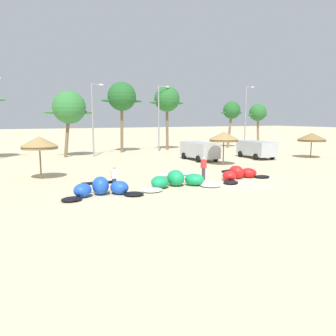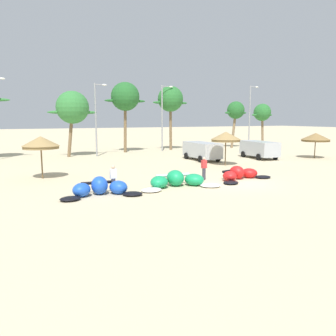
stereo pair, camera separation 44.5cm
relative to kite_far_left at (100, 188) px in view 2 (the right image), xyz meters
name	(u,v)px [view 2 (the right image)]	position (x,y,z in m)	size (l,w,h in m)	color
ground_plane	(238,183)	(9.31, -0.27, -0.40)	(260.00, 260.00, 0.00)	beige
kite_far_left	(100,188)	(0.00, 0.00, 0.00)	(4.72, 2.35, 1.04)	black
kite_left	(177,181)	(4.98, 0.28, 0.00)	(5.48, 2.71, 1.03)	white
kite_left_of_center	(240,174)	(10.14, 0.64, -0.04)	(4.76, 2.77, 0.94)	black
beach_umbrella_near_van	(41,142)	(-2.46, 6.99, 2.20)	(2.60, 2.60, 3.05)	brown
beach_umbrella_middle	(226,137)	(13.37, 7.02, 2.25)	(2.72, 2.72, 3.09)	brown
beach_umbrella_near_palms	(316,137)	(25.50, 7.61, 1.87)	(3.04, 3.04, 2.73)	brown
parked_van	(259,148)	(19.82, 10.06, 0.69)	(2.66, 4.93, 1.84)	#B2B7BC
parked_car_second	(201,150)	(13.41, 11.34, 0.69)	(2.34, 4.97, 1.84)	#B2B7BC
person_near_kites	(204,168)	(7.73, 1.54, 0.42)	(0.36, 0.24, 1.62)	#383842
person_by_umbrellas	(113,179)	(0.86, 0.33, 0.42)	(0.36, 0.24, 1.62)	#383842
palm_left	(72,108)	(2.09, 20.32, 5.05)	(5.43, 3.62, 7.31)	brown
palm_left_of_gap	(125,97)	(8.94, 22.43, 6.51)	(5.34, 3.56, 8.76)	brown
palm_center_left	(170,99)	(15.44, 22.94, 6.39)	(5.14, 3.43, 8.59)	brown
palm_center_right	(236,111)	(25.60, 22.09, 4.94)	(3.80, 2.53, 6.74)	#7F6647
palm_right_of_gap	(262,113)	(31.70, 23.42, 4.72)	(4.04, 2.69, 6.56)	#7F6647
lamppost_west_center	(97,116)	(4.58, 19.48, 4.17)	(1.46, 0.24, 8.15)	gray
lamppost_east_center	(163,115)	(13.78, 21.70, 4.37)	(1.65, 0.24, 8.50)	gray
lamppost_east	(250,114)	(27.31, 20.90, 4.56)	(1.51, 0.24, 8.91)	gray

